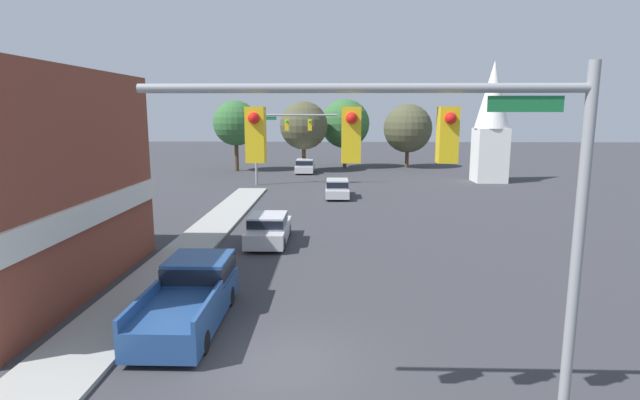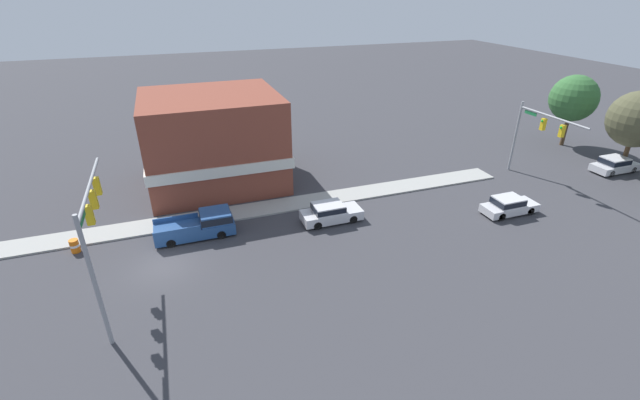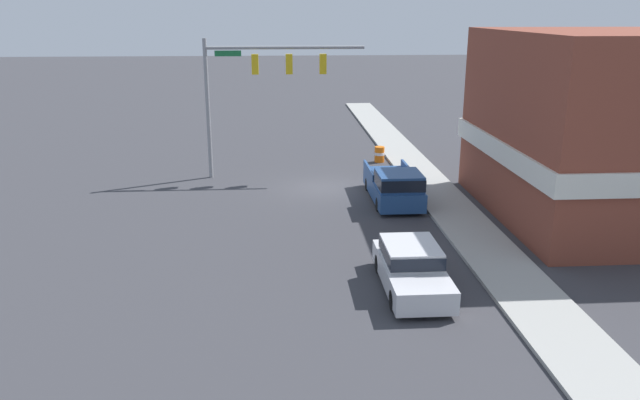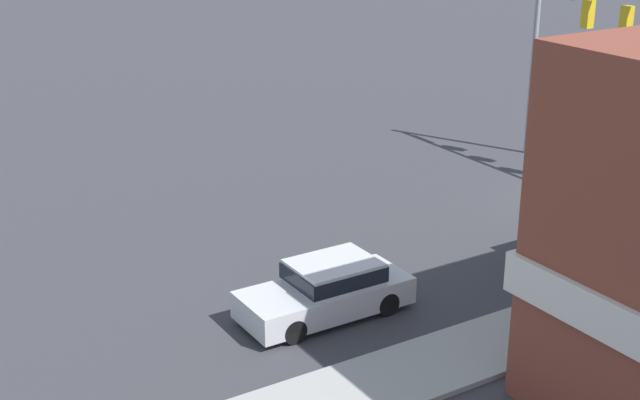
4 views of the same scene
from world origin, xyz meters
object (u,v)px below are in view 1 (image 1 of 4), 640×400
Objects in this scene: car_distant at (305,166)px; car_oncoming at (337,188)px; pickup_truck_parked at (192,293)px; car_lead at (269,228)px.

car_distant is 16.16m from car_oncoming.
car_oncoming is at bearing 78.50° from pickup_truck_parked.
car_lead is 9.66m from pickup_truck_parked.
car_distant is at bearing 88.07° from pickup_truck_parked.
car_distant reaches higher than car_lead.
car_lead is 1.03× the size of car_oncoming.
car_lead is 0.83× the size of pickup_truck_parked.
car_oncoming is 24.00m from pickup_truck_parked.
pickup_truck_parked is at bearing -91.93° from car_distant.
car_lead is at bearing -90.21° from car_distant.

